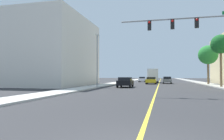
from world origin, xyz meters
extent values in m
plane|color=#2D2D30|center=(0.00, 42.00, 0.00)|extent=(192.00, 192.00, 0.00)
cube|color=beige|center=(-9.11, 42.00, 0.07)|extent=(2.64, 168.00, 0.15)
cube|color=#9E9B93|center=(9.11, 42.00, 0.07)|extent=(2.64, 168.00, 0.15)
cube|color=yellow|center=(0.00, 42.00, 0.00)|extent=(0.16, 144.00, 0.01)
cube|color=silver|center=(-20.44, 27.28, 5.70)|extent=(17.29, 16.22, 11.40)
cylinder|color=gray|center=(2.62, 13.56, 6.56)|extent=(11.15, 0.14, 0.14)
cube|color=black|center=(3.45, 13.56, 6.11)|extent=(0.32, 0.24, 0.84)
sphere|color=red|center=(3.45, 13.42, 6.36)|extent=(0.20, 0.20, 0.20)
cube|color=black|center=(1.50, 13.56, 6.11)|extent=(0.32, 0.24, 0.84)
sphere|color=red|center=(1.50, 13.42, 6.36)|extent=(0.20, 0.20, 0.20)
cube|color=black|center=(-0.45, 13.56, 6.11)|extent=(0.32, 0.24, 0.84)
sphere|color=red|center=(-0.45, 13.42, 6.36)|extent=(0.20, 0.20, 0.20)
cylinder|color=gray|center=(-8.29, 23.02, 3.73)|extent=(0.16, 0.16, 7.16)
cube|color=beige|center=(-8.29, 23.02, 7.46)|extent=(0.56, 0.28, 0.20)
cylinder|color=brown|center=(8.62, 26.75, 3.12)|extent=(0.31, 0.31, 5.95)
sphere|color=#195B23|center=(8.62, 26.75, 6.10)|extent=(2.69, 2.69, 2.69)
cone|color=#195B23|center=(8.72, 27.55, 5.90)|extent=(1.24, 0.57, 1.16)
cone|color=#195B23|center=(7.92, 27.15, 5.90)|extent=(0.98, 1.36, 1.38)
cone|color=#195B23|center=(7.91, 26.37, 5.90)|extent=(0.97, 1.38, 1.52)
cone|color=#195B23|center=(8.89, 25.99, 5.90)|extent=(1.51, 0.89, 1.33)
cylinder|color=brown|center=(8.78, 35.72, 2.81)|extent=(0.37, 0.37, 5.31)
sphere|color=#287F33|center=(8.78, 35.72, 5.46)|extent=(3.44, 3.44, 3.44)
cone|color=#287F33|center=(9.80, 35.84, 5.26)|extent=(0.58, 1.68, 1.23)
cone|color=#287F33|center=(9.43, 36.53, 5.26)|extent=(1.22, 1.08, 1.65)
cone|color=#287F33|center=(8.24, 36.61, 5.26)|extent=(1.74, 1.34, 1.64)
cone|color=#287F33|center=(7.76, 35.92, 5.26)|extent=(0.71, 1.96, 1.43)
cone|color=#287F33|center=(8.17, 34.89, 5.26)|extent=(1.43, 1.24, 1.42)
cone|color=#287F33|center=(9.11, 34.75, 5.26)|extent=(1.61, 0.88, 1.84)
cube|color=white|center=(-4.45, 50.56, 0.63)|extent=(1.76, 4.25, 0.62)
cube|color=black|center=(-4.45, 50.43, 1.15)|extent=(1.53, 1.98, 0.42)
cylinder|color=black|center=(-5.23, 52.12, 0.32)|extent=(0.23, 0.64, 0.64)
cylinder|color=black|center=(-3.71, 52.14, 0.32)|extent=(0.23, 0.64, 0.64)
cylinder|color=black|center=(-5.19, 48.99, 0.32)|extent=(0.23, 0.64, 0.64)
cylinder|color=black|center=(-3.67, 49.01, 0.32)|extent=(0.23, 0.64, 0.64)
cube|color=black|center=(-4.53, 24.59, 0.66)|extent=(2.01, 4.01, 0.68)
cube|color=black|center=(-4.53, 24.43, 1.23)|extent=(1.74, 1.99, 0.45)
cylinder|color=black|center=(-5.42, 26.02, 0.32)|extent=(0.23, 0.64, 0.64)
cylinder|color=black|center=(-3.68, 26.05, 0.32)|extent=(0.23, 0.64, 0.64)
cylinder|color=black|center=(-5.38, 23.14, 0.32)|extent=(0.23, 0.64, 0.64)
cylinder|color=black|center=(-3.63, 23.17, 0.32)|extent=(0.23, 0.64, 0.64)
cube|color=slate|center=(1.70, 40.52, 0.65)|extent=(1.85, 4.56, 0.66)
cube|color=black|center=(1.69, 40.19, 1.22)|extent=(1.59, 2.19, 0.50)
cylinder|color=black|center=(0.95, 42.25, 0.32)|extent=(0.23, 0.64, 0.64)
cylinder|color=black|center=(2.51, 42.21, 0.32)|extent=(0.23, 0.64, 0.64)
cylinder|color=black|center=(0.88, 38.82, 0.32)|extent=(0.23, 0.64, 0.64)
cylinder|color=black|center=(2.44, 38.79, 0.32)|extent=(0.23, 0.64, 0.64)
cube|color=gold|center=(-1.48, 37.08, 0.64)|extent=(2.01, 4.17, 0.64)
cube|color=black|center=(-1.48, 37.11, 1.17)|extent=(1.73, 1.93, 0.43)
cylinder|color=black|center=(-2.31, 38.61, 0.32)|extent=(0.23, 0.64, 0.64)
cylinder|color=black|center=(-0.59, 38.57, 0.32)|extent=(0.23, 0.64, 0.64)
cylinder|color=black|center=(-2.37, 35.58, 0.32)|extent=(0.23, 0.64, 0.64)
cylinder|color=black|center=(-0.65, 35.54, 0.32)|extent=(0.23, 0.64, 0.64)
cube|color=#194799|center=(-1.51, 48.31, 1.25)|extent=(2.44, 2.02, 1.60)
cube|color=silver|center=(-1.44, 44.78, 1.84)|extent=(2.49, 5.14, 2.79)
cylinder|color=black|center=(-2.56, 48.30, 0.45)|extent=(0.30, 0.91, 0.90)
cylinder|color=black|center=(-0.46, 48.33, 0.45)|extent=(0.30, 0.91, 0.90)
cylinder|color=black|center=(-2.47, 43.49, 0.45)|extent=(0.30, 0.91, 0.90)
cylinder|color=black|center=(-0.37, 43.53, 0.45)|extent=(0.30, 0.91, 0.90)
camera|label=1|loc=(0.58, -4.81, 1.69)|focal=33.17mm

